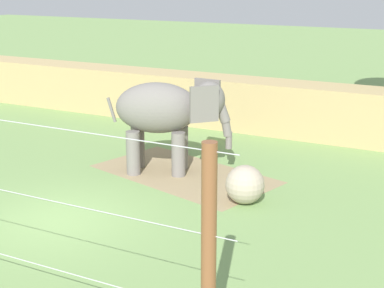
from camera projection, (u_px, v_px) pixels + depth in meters
The scene contains 5 objects.
ground_plane at pixel (58, 220), 15.08m from camera, with size 120.00×120.00×0.00m, color #759956.
dirt_patch at pixel (184, 174), 18.53m from camera, with size 5.73×3.11×0.01m, color #937F5B.
embankment_wall at pixel (230, 102), 24.11m from camera, with size 36.00×1.80×2.03m, color tan.
elephant at pixel (167, 112), 18.26m from camera, with size 3.75×2.42×2.93m.
enrichment_ball at pixel (245, 185), 16.03m from camera, with size 1.08×1.08×1.08m, color tan.
Camera 1 is at (9.47, -10.81, 6.07)m, focal length 54.79 mm.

